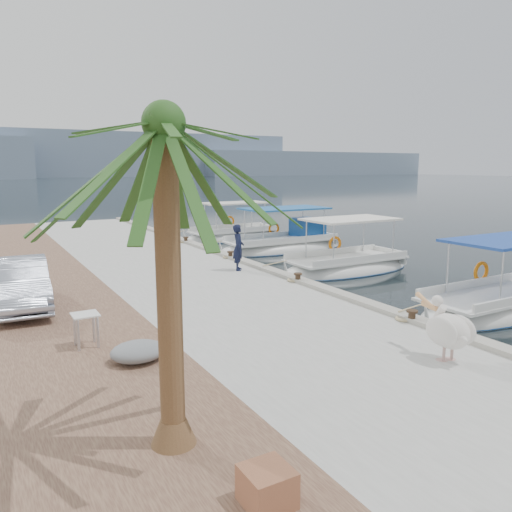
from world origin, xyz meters
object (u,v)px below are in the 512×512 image
Objects in this scene: pelican at (448,329)px; parked_car at (20,284)px; fisherman at (238,247)px; fishing_caique_c at (346,269)px; date_palm at (164,126)px; fishing_caique_d at (283,247)px; fishing_caique_b at (505,307)px; fishing_caique_e at (233,238)px.

parked_car is at bearing 130.20° from pelican.
pelican is 9.89m from fisherman.
fishing_caique_c is 12.48m from parked_car.
date_palm is at bearing 176.18° from fisherman.
fishing_caique_c is at bearing 8.20° from parked_car.
fishing_caique_d is 4.55× the size of pelican.
fishing_caique_e is at bearing 91.22° from fishing_caique_b.
parked_car is (-7.54, -1.50, -0.19)m from fisherman.
fishing_caique_b is at bearing 24.12° from pelican.
fishing_caique_b is 9.10m from fisherman.
fishing_caique_c and fishing_caique_e have the same top height.
fishing_caique_e is 1.21× the size of date_palm.
parked_car is (-12.45, -11.58, 1.05)m from fishing_caique_e.
fishing_caique_e is at bearing 46.13° from parked_car.
fishing_caique_c is at bearing 40.84° from date_palm.
fishing_caique_e reaches higher than pelican.
fishing_caique_e is at bearing 60.87° from date_palm.
fishing_caique_b is 12.72m from fishing_caique_d.
fishing_caique_e is 3.99× the size of pelican.
fisherman is at bearing 14.42° from parked_car.
fishing_caique_b is 17.40m from fishing_caique_e.
parked_car is at bearing -174.99° from fishing_caique_c.
parked_car is (-13.01, -6.91, 0.99)m from fishing_caique_d.
fishing_caique_b is at bearing 13.38° from date_palm.
pelican is at bearing -111.21° from fishing_caique_d.
fishing_caique_e is 3.72× the size of fisherman.
date_palm reaches higher than pelican.
fishing_caique_c is at bearing -96.11° from fishing_caique_d.
fisherman is (-4.91, -10.09, 1.24)m from fishing_caique_e.
fishing_caique_d is 1.79× the size of parked_car.
fisherman is (0.46, 9.87, 0.22)m from pelican.
pelican is (-5.31, -9.46, 1.01)m from fishing_caique_c.
fisherman is at bearing -115.97° from fishing_caique_e.
fishing_caique_c is 1.54× the size of parked_car.
pelican is 0.30× the size of date_palm.
fishing_caique_c is 1.19× the size of date_palm.
fishing_caique_b is 6.37m from pelican.
date_palm is (-11.23, -20.15, 4.71)m from fishing_caique_e.
fishing_caique_b is at bearing -88.78° from fishing_caique_e.
fishing_caique_d is at bearing 83.89° from fishing_caique_c.
fishing_caique_e reaches higher than fisherman.
fishing_caique_e is (-0.56, 4.67, -0.06)m from fishing_caique_d.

